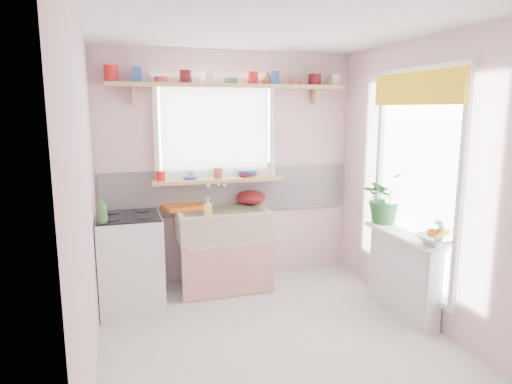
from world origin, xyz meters
name	(u,v)px	position (x,y,z in m)	size (l,w,h in m)	color
room	(312,162)	(0.66, 0.86, 1.37)	(3.20, 3.20, 3.20)	silver
sink_unit	(223,249)	(-0.15, 1.29, 0.43)	(0.95, 0.65, 1.11)	white
cooker	(131,262)	(-1.10, 1.05, 0.46)	(0.58, 0.58, 0.93)	white
radiator_ledge	(403,272)	(1.30, 0.20, 0.40)	(0.22, 0.95, 0.78)	white
windowsill	(218,180)	(-0.15, 1.48, 1.14)	(1.40, 0.22, 0.04)	tan
pine_shelf	(231,86)	(0.00, 1.47, 2.12)	(2.52, 0.24, 0.04)	tan
shelf_crockery	(231,78)	(0.00, 1.47, 2.20)	(2.47, 0.11, 0.12)	red
sill_crockery	(218,173)	(-0.15, 1.48, 1.22)	(1.35, 0.11, 0.12)	red
dish_tray	(183,206)	(-0.53, 1.50, 0.87)	(0.42, 0.32, 0.04)	orange
colander	(251,197)	(0.22, 1.50, 0.93)	(0.33, 0.33, 0.15)	maroon
jade_plant	(385,197)	(1.33, 0.60, 1.03)	(0.45, 0.39, 0.51)	#266129
fruit_bowl	(438,240)	(1.33, -0.20, 0.82)	(0.33, 0.33, 0.08)	silver
herb_pot	(439,232)	(1.33, -0.20, 0.89)	(0.12, 0.08, 0.23)	#2E6428
soap_bottle_sink	(208,207)	(-0.34, 1.10, 0.94)	(0.08, 0.08, 0.17)	#FCE370
sill_cup	(192,174)	(-0.41, 1.54, 1.20)	(0.11, 0.11, 0.09)	silver
sill_bowl	(247,173)	(0.19, 1.54, 1.19)	(0.22, 0.22, 0.07)	#3552AC
shelf_vase	(267,78)	(0.41, 1.53, 2.21)	(0.14, 0.14, 0.14)	#AF6735
cooker_bottle	(102,210)	(-1.32, 0.83, 1.03)	(0.09, 0.09, 0.23)	#38713C
fruit	(439,233)	(1.34, -0.19, 0.88)	(0.20, 0.14, 0.10)	orange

